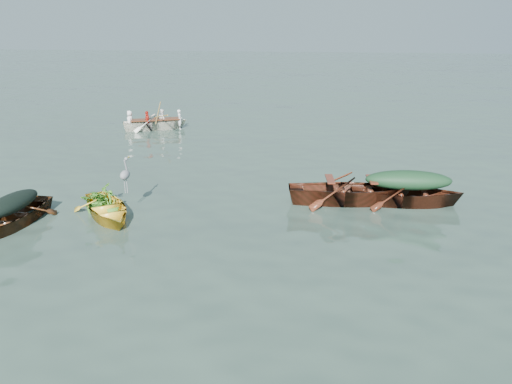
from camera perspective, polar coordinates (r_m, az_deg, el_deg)
ground at (r=12.21m, az=-4.02°, el=-3.72°), size 140.00×140.00×0.00m
yellow_dinghy at (r=13.17m, az=-16.62°, el=-2.76°), size 2.95×3.23×0.82m
dark_covered_boat at (r=13.48m, az=-25.85°, el=-3.44°), size 1.40×3.44×0.83m
green_tarp_boat at (r=14.06m, az=16.76°, el=-1.40°), size 4.19×1.50×0.95m
open_wooden_boat at (r=13.83m, az=10.62°, el=-1.23°), size 4.76×1.96×1.10m
rowed_boat at (r=23.31m, az=-11.39°, el=7.01°), size 4.14×2.68×0.93m
dark_tarp_cover at (r=13.27m, az=-26.23°, el=-0.99°), size 0.77×1.89×0.40m
green_tarp_cover at (r=13.83m, az=17.05°, el=1.45°), size 2.30×0.82×0.52m
thwart_benches at (r=13.64m, az=10.76°, el=1.01°), size 2.40×1.12×0.04m
heron at (r=13.06m, az=-14.70°, el=1.28°), size 0.47×0.49×0.92m
dinghy_weeds at (r=13.45m, az=-17.37°, el=0.84°), size 1.11×1.14×0.60m
rowers at (r=23.16m, az=-11.53°, el=9.06°), size 2.99×2.09×0.76m
oars at (r=23.22m, az=-11.47°, el=8.21°), size 1.58×2.63×0.06m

